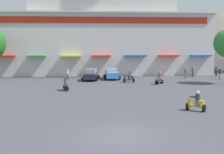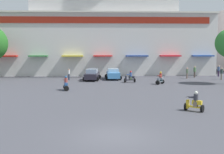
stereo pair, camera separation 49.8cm
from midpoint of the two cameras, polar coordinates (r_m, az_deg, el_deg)
ground_plane at (r=27.85m, az=-0.29°, el=-3.41°), size 128.00×128.00×0.00m
colonial_building at (r=50.11m, az=-1.28°, el=10.25°), size 35.04×15.16×18.71m
parked_car_0 at (r=39.41m, az=-3.59°, el=0.50°), size 2.49×4.63×1.53m
parked_car_1 at (r=40.40m, az=0.56°, el=0.64°), size 2.33×4.15×1.49m
scooter_rider_0 at (r=30.55m, az=-8.62°, el=-1.43°), size 0.76×1.41×1.55m
scooter_rider_2 at (r=21.43m, az=16.61°, el=-4.93°), size 1.37×1.23×1.46m
scooter_rider_4 at (r=36.89m, az=3.96°, el=-0.14°), size 1.49×0.70×1.50m
scooter_rider_6 at (r=35.62m, az=9.89°, el=-0.41°), size 1.27×1.38×1.53m
pedestrian_0 at (r=40.04m, az=-8.16°, el=0.70°), size 0.34×0.34×1.53m
pedestrian_1 at (r=42.51m, az=21.13°, el=0.78°), size 0.41×0.41×1.67m
pedestrian_2 at (r=44.52m, az=16.32°, el=1.15°), size 0.49×0.49×1.69m
pedestrian_3 at (r=47.09m, az=20.58°, el=1.27°), size 0.52×0.52×1.70m
pedestrian_4 at (r=42.60m, az=14.93°, el=0.91°), size 0.45×0.45×1.58m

